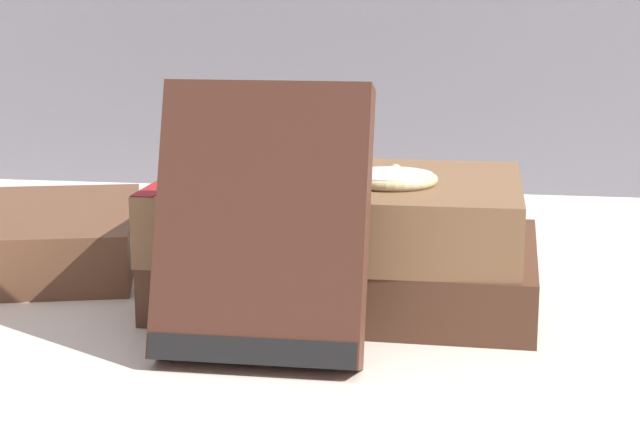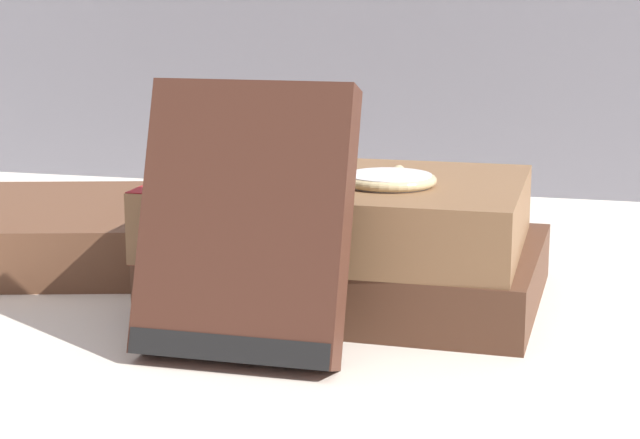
{
  "view_description": "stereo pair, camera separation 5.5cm",
  "coord_description": "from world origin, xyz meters",
  "px_view_note": "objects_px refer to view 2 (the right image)",
  "views": [
    {
      "loc": [
        0.11,
        -0.55,
        0.17
      ],
      "look_at": [
        0.02,
        0.0,
        0.05
      ],
      "focal_mm": 60.0,
      "sensor_mm": 36.0,
      "label": 1
    },
    {
      "loc": [
        0.16,
        -0.54,
        0.17
      ],
      "look_at": [
        0.02,
        0.0,
        0.05
      ],
      "focal_mm": 60.0,
      "sensor_mm": 36.0,
      "label": 2
    }
  ],
  "objects_px": {
    "book_flat_top": "(334,211)",
    "reading_glasses": "(320,236)",
    "book_leaning_front": "(244,232)",
    "pocket_watch": "(390,179)",
    "book_flat_bottom": "(347,269)"
  },
  "relations": [
    {
      "from": "pocket_watch",
      "to": "reading_glasses",
      "type": "xyz_separation_m",
      "value": [
        -0.08,
        0.16,
        -0.07
      ]
    },
    {
      "from": "book_flat_bottom",
      "to": "book_flat_top",
      "type": "height_order",
      "value": "book_flat_top"
    },
    {
      "from": "book_leaning_front",
      "to": "pocket_watch",
      "type": "relative_size",
      "value": 2.42
    },
    {
      "from": "pocket_watch",
      "to": "reading_glasses",
      "type": "relative_size",
      "value": 0.52
    },
    {
      "from": "book_leaning_front",
      "to": "reading_glasses",
      "type": "xyz_separation_m",
      "value": [
        -0.03,
        0.25,
        -0.06
      ]
    },
    {
      "from": "pocket_watch",
      "to": "reading_glasses",
      "type": "bearing_deg",
      "value": 116.94
    },
    {
      "from": "book_flat_top",
      "to": "book_flat_bottom",
      "type": "bearing_deg",
      "value": 49.21
    },
    {
      "from": "book_leaning_front",
      "to": "book_flat_bottom",
      "type": "bearing_deg",
      "value": 78.02
    },
    {
      "from": "book_leaning_front",
      "to": "pocket_watch",
      "type": "bearing_deg",
      "value": 60.62
    },
    {
      "from": "book_flat_top",
      "to": "book_leaning_front",
      "type": "distance_m",
      "value": 0.1
    },
    {
      "from": "book_flat_bottom",
      "to": "book_leaning_front",
      "type": "bearing_deg",
      "value": -100.84
    },
    {
      "from": "book_flat_bottom",
      "to": "pocket_watch",
      "type": "height_order",
      "value": "pocket_watch"
    },
    {
      "from": "book_flat_bottom",
      "to": "reading_glasses",
      "type": "height_order",
      "value": "book_flat_bottom"
    },
    {
      "from": "book_flat_top",
      "to": "reading_glasses",
      "type": "relative_size",
      "value": 1.89
    },
    {
      "from": "book_flat_bottom",
      "to": "book_flat_top",
      "type": "relative_size",
      "value": 1.05
    }
  ]
}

